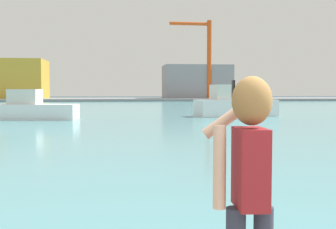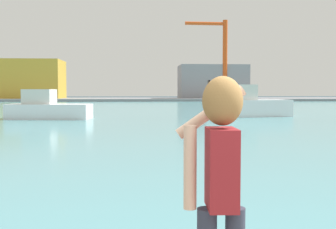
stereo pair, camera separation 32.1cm
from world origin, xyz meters
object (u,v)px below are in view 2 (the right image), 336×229
(person_photographer, at_px, (220,173))
(warehouse_right, at_px, (212,82))
(boat_moored_2, at_px, (248,105))
(warehouse_left, at_px, (28,79))
(port_crane, at_px, (221,52))
(boat_moored, at_px, (48,108))

(person_photographer, height_order, warehouse_right, warehouse_right)
(person_photographer, bearing_deg, warehouse_right, -7.37)
(boat_moored_2, distance_m, warehouse_left, 67.68)
(person_photographer, bearing_deg, warehouse_left, 17.41)
(boat_moored_2, relative_size, port_crane, 0.42)
(warehouse_right, height_order, port_crane, port_crane)
(boat_moored, bearing_deg, warehouse_left, 111.67)
(person_photographer, distance_m, warehouse_right, 92.80)
(warehouse_left, distance_m, warehouse_right, 40.14)
(person_photographer, relative_size, port_crane, 0.11)
(person_photographer, relative_size, warehouse_right, 0.12)
(boat_moored, distance_m, port_crane, 62.72)
(warehouse_left, bearing_deg, boat_moored_2, -61.12)
(warehouse_left, bearing_deg, warehouse_right, 0.48)
(boat_moored, bearing_deg, person_photographer, -69.73)
(warehouse_right, distance_m, port_crane, 7.75)
(boat_moored, bearing_deg, boat_moored_2, 13.95)
(boat_moored_2, bearing_deg, warehouse_left, 110.19)
(boat_moored, height_order, port_crane, port_crane)
(boat_moored, height_order, warehouse_right, warehouse_right)
(boat_moored_2, distance_m, port_crane, 56.33)
(warehouse_left, bearing_deg, port_crane, -5.93)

